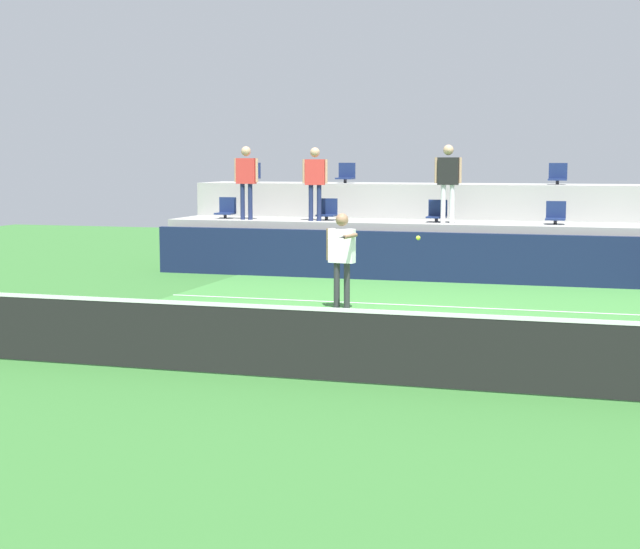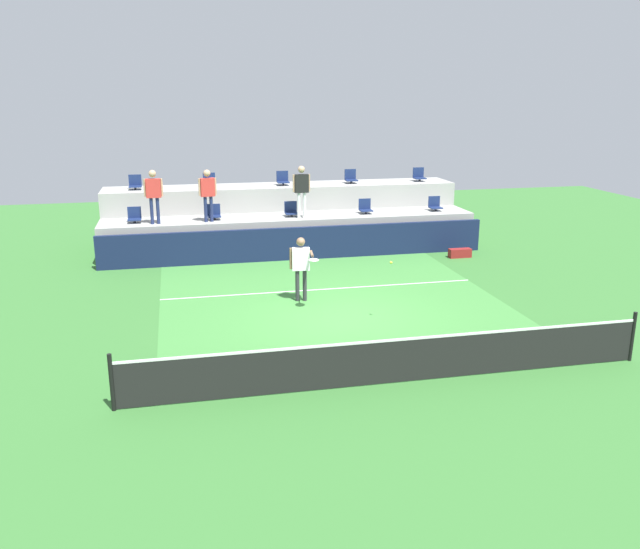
% 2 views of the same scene
% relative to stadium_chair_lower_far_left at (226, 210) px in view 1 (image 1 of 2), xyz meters
% --- Properties ---
extents(ground_plane, '(40.00, 40.00, 0.00)m').
position_rel_stadium_chair_lower_far_left_xyz_m(ground_plane, '(5.30, -7.23, -1.46)').
color(ground_plane, '#336B2D').
extents(court_inner_paint, '(9.00, 10.00, 0.01)m').
position_rel_stadium_chair_lower_far_left_xyz_m(court_inner_paint, '(5.30, -6.23, -1.46)').
color(court_inner_paint, '#3D7F38').
rests_on(court_inner_paint, ground_plane).
extents(court_service_line, '(9.00, 0.06, 0.00)m').
position_rel_stadium_chair_lower_far_left_xyz_m(court_service_line, '(5.30, -4.83, -1.46)').
color(court_service_line, white).
rests_on(court_service_line, ground_plane).
extents(tennis_net, '(10.48, 0.08, 1.07)m').
position_rel_stadium_chair_lower_far_left_xyz_m(tennis_net, '(5.30, -11.23, -0.97)').
color(tennis_net, black).
rests_on(tennis_net, ground_plane).
extents(sponsor_backboard, '(13.00, 0.16, 1.10)m').
position_rel_stadium_chair_lower_far_left_xyz_m(sponsor_backboard, '(5.30, -1.23, -0.91)').
color(sponsor_backboard, '#141E42').
rests_on(sponsor_backboard, ground_plane).
extents(seating_tier_lower, '(13.00, 1.80, 1.25)m').
position_rel_stadium_chair_lower_far_left_xyz_m(seating_tier_lower, '(5.30, 0.07, -0.84)').
color(seating_tier_lower, '#9E9E99').
rests_on(seating_tier_lower, ground_plane).
extents(seating_tier_upper, '(13.00, 1.80, 2.10)m').
position_rel_stadium_chair_lower_far_left_xyz_m(seating_tier_upper, '(5.30, 1.87, -0.41)').
color(seating_tier_upper, '#9E9E99').
rests_on(seating_tier_upper, ground_plane).
extents(stadium_chair_lower_far_left, '(0.44, 0.40, 0.52)m').
position_rel_stadium_chair_lower_far_left_xyz_m(stadium_chair_lower_far_left, '(0.00, 0.00, 0.00)').
color(stadium_chair_lower_far_left, '#2D2D33').
rests_on(stadium_chair_lower_far_left, seating_tier_lower).
extents(stadium_chair_lower_left, '(0.44, 0.40, 0.52)m').
position_rel_stadium_chair_lower_far_left_xyz_m(stadium_chair_lower_left, '(2.62, 0.00, 0.00)').
color(stadium_chair_lower_left, '#2D2D33').
rests_on(stadium_chair_lower_left, seating_tier_lower).
extents(stadium_chair_lower_center, '(0.44, 0.40, 0.52)m').
position_rel_stadium_chair_lower_far_left_xyz_m(stadium_chair_lower_center, '(5.28, 0.00, 0.00)').
color(stadium_chair_lower_center, '#2D2D33').
rests_on(stadium_chair_lower_center, seating_tier_lower).
extents(stadium_chair_lower_right, '(0.44, 0.40, 0.52)m').
position_rel_stadium_chair_lower_far_left_xyz_m(stadium_chair_lower_right, '(7.98, 0.00, 0.00)').
color(stadium_chair_lower_right, '#2D2D33').
rests_on(stadium_chair_lower_right, seating_tier_lower).
extents(stadium_chair_upper_far_left, '(0.44, 0.40, 0.52)m').
position_rel_stadium_chair_lower_far_left_xyz_m(stadium_chair_upper_far_left, '(-0.00, 1.80, 0.85)').
color(stadium_chair_upper_far_left, '#2D2D33').
rests_on(stadium_chair_upper_far_left, seating_tier_upper).
extents(stadium_chair_upper_left, '(0.44, 0.40, 0.52)m').
position_rel_stadium_chair_lower_far_left_xyz_m(stadium_chair_upper_left, '(2.60, 1.80, 0.85)').
color(stadium_chair_upper_left, '#2D2D33').
rests_on(stadium_chair_upper_left, seating_tier_upper).
extents(stadium_chair_upper_center, '(0.44, 0.40, 0.52)m').
position_rel_stadium_chair_lower_far_left_xyz_m(stadium_chair_upper_center, '(5.30, 1.80, 0.85)').
color(stadium_chair_upper_center, '#2D2D33').
rests_on(stadium_chair_upper_center, seating_tier_upper).
extents(stadium_chair_upper_right, '(0.44, 0.40, 0.52)m').
position_rel_stadium_chair_lower_far_left_xyz_m(stadium_chair_upper_right, '(7.91, 1.80, 0.85)').
color(stadium_chair_upper_right, '#2D2D33').
rests_on(stadium_chair_upper_right, seating_tier_upper).
extents(tennis_player, '(0.60, 1.26, 1.75)m').
position_rel_stadium_chair_lower_far_left_xyz_m(tennis_player, '(4.53, -5.76, -0.39)').
color(tennis_player, '#2D2D33').
rests_on(tennis_player, ground_plane).
extents(spectator_in_white, '(0.61, 0.24, 1.77)m').
position_rel_stadium_chair_lower_far_left_xyz_m(spectator_in_white, '(0.68, -0.38, 0.86)').
color(spectator_in_white, navy).
rests_on(spectator_in_white, seating_tier_lower).
extents(spectator_in_grey, '(0.61, 0.27, 1.74)m').
position_rel_stadium_chair_lower_far_left_xyz_m(spectator_in_grey, '(2.42, -0.38, 0.84)').
color(spectator_in_grey, navy).
rests_on(spectator_in_grey, seating_tier_lower).
extents(spectator_leaning_on_rail, '(0.62, 0.25, 1.79)m').
position_rel_stadium_chair_lower_far_left_xyz_m(spectator_leaning_on_rail, '(5.58, -0.38, 0.87)').
color(spectator_leaning_on_rail, white).
rests_on(spectator_leaning_on_rail, seating_tier_lower).
extents(tennis_ball, '(0.07, 0.07, 0.07)m').
position_rel_stadium_chair_lower_far_left_xyz_m(tennis_ball, '(6.32, -7.88, 0.05)').
color(tennis_ball, '#CCE033').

